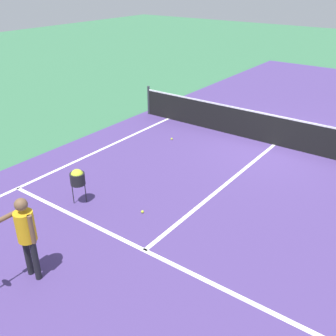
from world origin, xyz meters
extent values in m
plane|color=#38724C|center=(0.00, 0.00, 0.00)|extent=(60.00, 60.00, 0.00)
cube|color=#4C387A|center=(0.00, 0.00, 0.00)|extent=(10.62, 24.40, 0.00)
cube|color=white|center=(-4.11, -5.95, 0.00)|extent=(0.10, 11.89, 0.01)
cube|color=white|center=(0.00, -6.40, 0.00)|extent=(8.22, 0.10, 0.01)
cube|color=white|center=(0.00, -3.20, 0.00)|extent=(0.10, 6.40, 0.01)
cylinder|color=#33383D|center=(-5.03, 0.00, 0.54)|extent=(0.09, 0.09, 1.07)
cube|color=black|center=(0.00, 0.00, 0.46)|extent=(10.06, 0.02, 0.91)
cube|color=white|center=(0.00, 0.00, 0.94)|extent=(10.06, 0.03, 0.05)
cylinder|color=black|center=(-1.02, -8.09, 0.39)|extent=(0.11, 0.11, 0.79)
cylinder|color=black|center=(-1.24, -8.10, 0.39)|extent=(0.11, 0.11, 0.79)
cylinder|color=gold|center=(-1.13, -8.09, 1.07)|extent=(0.32, 0.32, 0.55)
sphere|color=brown|center=(-1.13, -8.09, 1.49)|extent=(0.22, 0.22, 0.22)
cylinder|color=brown|center=(-0.96, -8.09, 1.07)|extent=(0.08, 0.08, 0.54)
cylinder|color=brown|center=(-1.30, -8.36, 1.29)|extent=(0.09, 0.54, 0.08)
cylinder|color=black|center=(-2.32, -5.94, 0.64)|extent=(0.34, 0.34, 0.28)
cylinder|color=black|center=(-2.43, -6.04, 0.25)|extent=(0.02, 0.02, 0.50)
cylinder|color=black|center=(-2.22, -5.84, 0.25)|extent=(0.02, 0.02, 0.50)
sphere|color=#CCE033|center=(-2.32, -5.94, 0.73)|extent=(0.29, 0.29, 0.29)
sphere|color=#CCE033|center=(-2.83, -1.57, 0.03)|extent=(0.07, 0.07, 0.07)
sphere|color=#CCE033|center=(-0.87, -5.41, 0.03)|extent=(0.07, 0.07, 0.07)
camera|label=1|loc=(3.92, -10.97, 4.84)|focal=41.47mm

